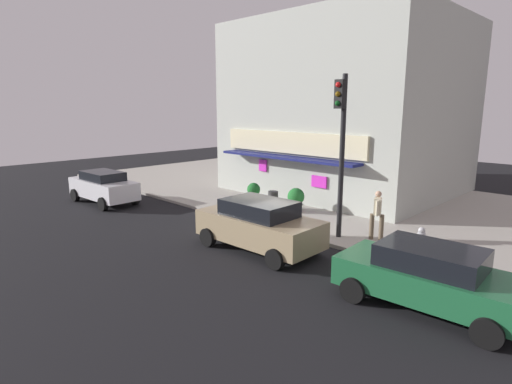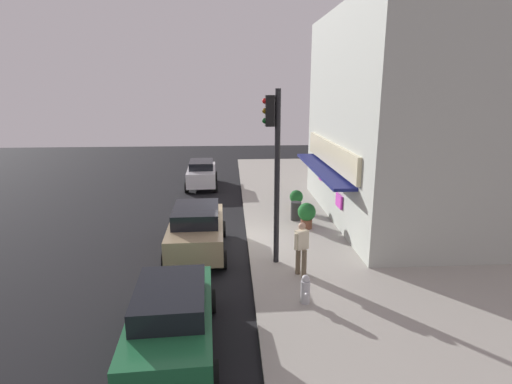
{
  "view_description": "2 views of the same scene",
  "coord_description": "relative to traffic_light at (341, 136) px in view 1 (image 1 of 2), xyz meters",
  "views": [
    {
      "loc": [
        10.07,
        -11.44,
        4.77
      ],
      "look_at": [
        -1.25,
        0.11,
        1.39
      ],
      "focal_mm": 28.96,
      "sensor_mm": 36.0,
      "label": 1
    },
    {
      "loc": [
        15.0,
        -0.61,
        5.84
      ],
      "look_at": [
        -1.68,
        0.44,
        1.6
      ],
      "focal_mm": 28.77,
      "sensor_mm": 36.0,
      "label": 2
    }
  ],
  "objects": [
    {
      "name": "fire_hydrant",
      "position": [
        2.79,
        0.59,
        -3.23
      ],
      "size": [
        0.5,
        0.26,
        0.83
      ],
      "color": "#B2B2B7",
      "rests_on": "sidewalk"
    },
    {
      "name": "parked_car_white",
      "position": [
        -11.67,
        -3.14,
        -2.92
      ],
      "size": [
        4.18,
        2.0,
        1.6
      ],
      "color": "silver",
      "rests_on": "ground_plane"
    },
    {
      "name": "ground_plane",
      "position": [
        -2.19,
        -0.78,
        -3.76
      ],
      "size": [
        55.39,
        55.39,
        0.0
      ],
      "primitive_type": "plane",
      "color": "black"
    },
    {
      "name": "trash_can",
      "position": [
        -4.45,
        1.48,
        -3.21
      ],
      "size": [
        0.46,
        0.46,
        0.82
      ],
      "primitive_type": "cylinder",
      "color": "#2D2D2D",
      "rests_on": "sidewalk"
    },
    {
      "name": "corner_building",
      "position": [
        -4.74,
        7.91,
        0.85
      ],
      "size": [
        10.9,
        10.61,
        8.97
      ],
      "color": "#ADB2A8",
      "rests_on": "sidewalk"
    },
    {
      "name": "parked_car_tan",
      "position": [
        -1.36,
        -2.65,
        -2.88
      ],
      "size": [
        4.41,
        2.2,
        1.71
      ],
      "color": "#9E8966",
      "rests_on": "ground_plane"
    },
    {
      "name": "potted_plant_by_window",
      "position": [
        -5.96,
        1.73,
        -3.04
      ],
      "size": [
        0.64,
        0.64,
        0.99
      ],
      "color": "brown",
      "rests_on": "sidewalk"
    },
    {
      "name": "pedestrian",
      "position": [
        1.13,
        0.75,
        -2.67
      ],
      "size": [
        0.52,
        0.52,
        1.75
      ],
      "color": "brown",
      "rests_on": "sidewalk"
    },
    {
      "name": "parked_car_green",
      "position": [
        4.4,
        -2.78,
        -2.96
      ],
      "size": [
        4.35,
        2.24,
        1.55
      ],
      "color": "#1E6038",
      "rests_on": "ground_plane"
    },
    {
      "name": "potted_plant_by_doorway",
      "position": [
        -3.33,
        1.75,
        -3.0
      ],
      "size": [
        0.76,
        0.76,
        1.09
      ],
      "color": "brown",
      "rests_on": "sidewalk"
    },
    {
      "name": "sidewalk",
      "position": [
        -2.19,
        5.83,
        -3.69
      ],
      "size": [
        36.92,
        13.21,
        0.13
      ],
      "primitive_type": "cube",
      "color": "#A39E93",
      "rests_on": "ground_plane"
    },
    {
      "name": "traffic_light",
      "position": [
        0.0,
        0.0,
        0.0
      ],
      "size": [
        0.32,
        0.58,
        5.7
      ],
      "color": "black",
      "rests_on": "sidewalk"
    }
  ]
}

